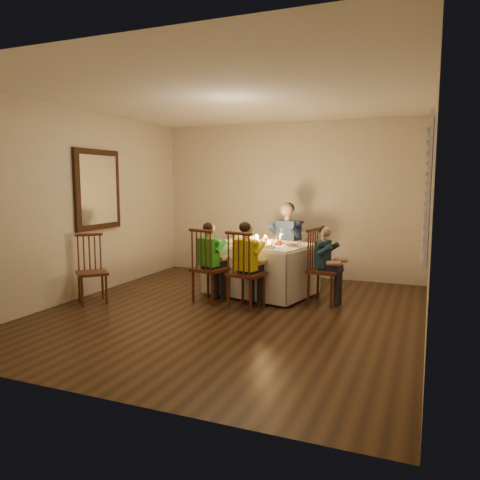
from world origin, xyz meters
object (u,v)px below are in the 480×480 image
at_px(chair_end, 324,303).
at_px(adult, 286,284).
at_px(child_green, 210,301).
at_px(chair_near_left, 210,301).
at_px(child_yellow, 246,308).
at_px(chair_extra, 93,303).
at_px(child_teal, 324,303).
at_px(dining_table, 261,258).
at_px(chair_near_right, 246,308).
at_px(chair_adult, 286,284).
at_px(serving_bowl, 252,238).

distance_m(chair_end, adult, 1.26).
bearing_deg(child_green, chair_near_left, -0.00).
xyz_separation_m(adult, child_yellow, (-0.07, -1.55, 0.00)).
relative_size(chair_extra, child_teal, 0.89).
relative_size(dining_table, child_green, 1.49).
distance_m(chair_near_right, chair_extra, 2.07).
relative_size(chair_extra, child_green, 0.86).
height_order(chair_adult, child_green, child_green).
distance_m(adult, child_yellow, 1.55).
relative_size(chair_end, adult, 0.78).
bearing_deg(serving_bowl, child_green, -102.05).
height_order(chair_near_right, serving_bowl, serving_bowl).
bearing_deg(serving_bowl, child_teal, -24.07).
relative_size(chair_adult, chair_extra, 1.09).
distance_m(adult, serving_bowl, 0.96).
xyz_separation_m(chair_adult, adult, (0.00, 0.00, 0.00)).
distance_m(chair_adult, chair_near_right, 1.55).
bearing_deg(dining_table, chair_near_right, -71.24).
bearing_deg(chair_adult, child_yellow, -75.42).
relative_size(chair_near_right, child_yellow, 0.90).
height_order(dining_table, chair_extra, dining_table).
relative_size(chair_near_left, child_teal, 0.97).
height_order(chair_near_left, child_green, child_green).
height_order(chair_extra, adult, adult).
xyz_separation_m(chair_near_left, child_green, (0.00, 0.00, 0.00)).
xyz_separation_m(dining_table, serving_bowl, (-0.27, 0.37, 0.24)).
xyz_separation_m(chair_end, chair_extra, (-2.88, -1.14, 0.00)).
xyz_separation_m(child_yellow, child_teal, (0.88, 0.59, 0.00)).
bearing_deg(child_teal, chair_near_left, 116.81).
height_order(chair_near_right, adult, adult).
relative_size(child_teal, serving_bowl, 4.57).
bearing_deg(chair_extra, child_teal, -26.50).
height_order(chair_adult, child_yellow, child_yellow).
xyz_separation_m(dining_table, chair_extra, (-1.91, -1.32, -0.53)).
bearing_deg(adult, chair_end, -32.55).
xyz_separation_m(chair_near_right, child_yellow, (0.00, 0.00, 0.00)).
bearing_deg(chair_near_left, chair_near_right, -177.64).
bearing_deg(chair_extra, chair_adult, -2.61).
bearing_deg(chair_near_right, chair_adult, -79.66).
xyz_separation_m(chair_near_left, chair_extra, (-1.42, -0.66, 0.00)).
relative_size(dining_table, chair_end, 1.60).
bearing_deg(chair_adult, adult, 17.07).
bearing_deg(chair_end, chair_near_right, 132.57).
bearing_deg(child_teal, serving_bowl, 74.76).
height_order(chair_adult, serving_bowl, serving_bowl).
distance_m(child_yellow, child_teal, 1.06).
xyz_separation_m(dining_table, child_green, (-0.49, -0.66, -0.53)).
distance_m(child_green, child_teal, 1.53).
bearing_deg(dining_table, child_green, -114.08).
distance_m(dining_table, chair_end, 1.12).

